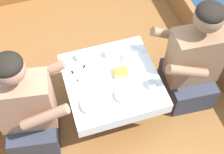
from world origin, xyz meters
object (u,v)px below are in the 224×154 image
object	(u,v)px
sandwich	(121,72)
coffee_cup_port	(127,56)
coffee_cup_center	(80,56)
person_starboard	(192,64)
person_port	(28,110)
coffee_cup_starboard	(109,53)
tin_can	(152,84)

from	to	relation	value
sandwich	coffee_cup_port	bearing A→B (deg)	53.69
sandwich	coffee_cup_center	xyz separation A→B (m)	(-0.26, 0.25, -0.00)
person_starboard	sandwich	bearing A→B (deg)	-1.28
person_starboard	person_port	bearing A→B (deg)	5.10
person_port	coffee_cup_center	size ratio (longest dim) A/B	9.82
person_starboard	coffee_cup_center	distance (m)	0.89
coffee_cup_port	coffee_cup_center	bearing A→B (deg)	162.55
person_starboard	coffee_cup_port	bearing A→B (deg)	-17.35
coffee_cup_center	sandwich	bearing A→B (deg)	-43.58
coffee_cup_starboard	coffee_cup_port	bearing A→B (deg)	-29.30
tin_can	coffee_cup_starboard	bearing A→B (deg)	119.79
coffee_cup_center	tin_can	distance (m)	0.61
sandwich	coffee_cup_starboard	distance (m)	0.21
person_port	tin_can	bearing A→B (deg)	2.96
sandwich	coffee_cup_starboard	world-z (taller)	coffee_cup_starboard
sandwich	coffee_cup_port	size ratio (longest dim) A/B	1.14
coffee_cup_center	person_port	bearing A→B (deg)	-145.75
person_starboard	sandwich	world-z (taller)	person_starboard
sandwich	person_starboard	bearing A→B (deg)	-5.65
person_port	person_starboard	size ratio (longest dim) A/B	0.97
person_starboard	coffee_cup_starboard	size ratio (longest dim) A/B	9.74
person_port	coffee_cup_port	size ratio (longest dim) A/B	9.13
coffee_cup_starboard	person_port	bearing A→B (deg)	-158.17
person_starboard	coffee_cup_starboard	world-z (taller)	person_starboard
coffee_cup_starboard	tin_can	bearing A→B (deg)	-60.21
person_port	person_starboard	xyz separation A→B (m)	(1.30, 0.02, 0.02)
sandwich	tin_can	distance (m)	0.25
coffee_cup_starboard	tin_can	xyz separation A→B (m)	(0.21, -0.37, -0.00)
person_starboard	sandwich	xyz separation A→B (m)	(-0.58, 0.06, 0.04)
coffee_cup_port	person_port	bearing A→B (deg)	-165.90
person_starboard	coffee_cup_port	xyz separation A→B (m)	(-0.48, 0.19, 0.04)
person_starboard	coffee_cup_port	size ratio (longest dim) A/B	9.41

